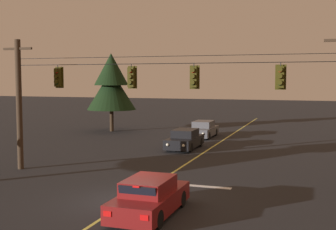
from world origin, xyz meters
name	(u,v)px	position (x,y,z in m)	size (l,w,h in m)	color
ground_plane	(128,202)	(0.00, 0.00, 0.00)	(180.00, 180.00, 0.00)	black
lane_centre_stripe	(194,159)	(0.00, 10.06, 0.00)	(0.14, 60.00, 0.01)	#D1C64C
stop_bar_paint	(195,186)	(1.90, 3.46, 0.00)	(3.40, 0.36, 0.01)	silver
signal_span_assembly	(161,105)	(0.00, 4.06, 3.71)	(18.40, 0.32, 7.13)	#38281C
traffic_light_leftmost	(58,77)	(-5.80, 4.04, 5.07)	(0.48, 0.41, 1.22)	black
traffic_light_left_inner	(131,77)	(-1.59, 4.04, 5.07)	(0.48, 0.41, 1.22)	black
traffic_light_centre	(194,77)	(1.63, 4.04, 5.07)	(0.48, 0.41, 1.22)	black
traffic_light_right_inner	(280,77)	(5.62, 4.04, 5.07)	(0.48, 0.41, 1.22)	black
car_waiting_near_lane	(150,198)	(1.47, -1.35, 0.65)	(1.80, 4.33, 1.39)	maroon
car_oncoming_lead	(185,140)	(-1.71, 13.81, 0.65)	(1.80, 4.42, 1.39)	black
car_oncoming_trailing	(203,130)	(-2.02, 20.33, 0.65)	(1.80, 4.42, 1.39)	#4C4C51
tree_verge_far	(111,84)	(-11.30, 21.60, 4.48)	(4.63, 4.63, 7.41)	#332316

